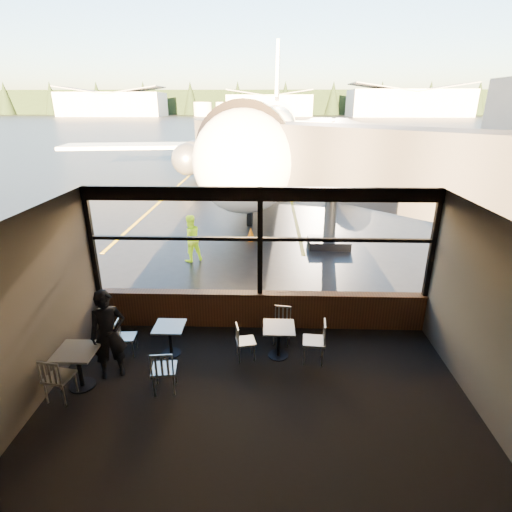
{
  "coord_description": "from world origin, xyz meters",
  "views": [
    {
      "loc": [
        0.18,
        -8.71,
        5.21
      ],
      "look_at": [
        -0.13,
        1.0,
        1.5
      ],
      "focal_mm": 28.0,
      "sensor_mm": 36.0,
      "label": 1
    }
  ],
  "objects_px": {
    "cafe_table_mid": "(170,340)",
    "cone_nose": "(251,234)",
    "chair_near_w": "(246,342)",
    "ground_crew": "(190,238)",
    "cafe_table_left": "(80,369)",
    "chair_mid_w": "(127,337)",
    "airliner": "(268,96)",
    "chair_near_n": "(282,326)",
    "chair_left_s": "(59,377)",
    "jet_bridge": "(365,186)",
    "cafe_table_near": "(279,342)",
    "passenger": "(108,335)",
    "chair_near_e": "(314,341)",
    "chair_mid_s": "(164,369)"
  },
  "relations": [
    {
      "from": "cone_nose",
      "to": "chair_left_s",
      "type": "bearing_deg",
      "value": -108.32
    },
    {
      "from": "cafe_table_mid",
      "to": "chair_near_e",
      "type": "xyz_separation_m",
      "value": [
        3.12,
        -0.15,
        0.13
      ]
    },
    {
      "from": "airliner",
      "to": "chair_mid_w",
      "type": "bearing_deg",
      "value": -94.15
    },
    {
      "from": "chair_near_n",
      "to": "chair_left_s",
      "type": "xyz_separation_m",
      "value": [
        -4.18,
        -2.05,
        0.05
      ]
    },
    {
      "from": "cafe_table_near",
      "to": "cafe_table_left",
      "type": "height_order",
      "value": "cafe_table_left"
    },
    {
      "from": "jet_bridge",
      "to": "cone_nose",
      "type": "height_order",
      "value": "jet_bridge"
    },
    {
      "from": "chair_near_e",
      "to": "airliner",
      "type": "bearing_deg",
      "value": 7.98
    },
    {
      "from": "ground_crew",
      "to": "chair_mid_w",
      "type": "bearing_deg",
      "value": 53.33
    },
    {
      "from": "chair_near_w",
      "to": "chair_near_n",
      "type": "height_order",
      "value": "chair_near_n"
    },
    {
      "from": "cafe_table_mid",
      "to": "chair_near_w",
      "type": "height_order",
      "value": "chair_near_w"
    },
    {
      "from": "jet_bridge",
      "to": "cafe_table_mid",
      "type": "bearing_deg",
      "value": -129.4
    },
    {
      "from": "cafe_table_mid",
      "to": "chair_near_n",
      "type": "xyz_separation_m",
      "value": [
        2.46,
        0.56,
        0.07
      ]
    },
    {
      "from": "airliner",
      "to": "cafe_table_left",
      "type": "distance_m",
      "value": 24.64
    },
    {
      "from": "cafe_table_mid",
      "to": "cone_nose",
      "type": "height_order",
      "value": "cafe_table_mid"
    },
    {
      "from": "cafe_table_mid",
      "to": "cone_nose",
      "type": "relative_size",
      "value": 1.34
    },
    {
      "from": "cafe_table_left",
      "to": "chair_mid_w",
      "type": "xyz_separation_m",
      "value": [
        0.53,
        1.14,
        -0.01
      ]
    },
    {
      "from": "cafe_table_left",
      "to": "passenger",
      "type": "xyz_separation_m",
      "value": [
        0.49,
        0.38,
        0.53
      ]
    },
    {
      "from": "chair_near_n",
      "to": "ground_crew",
      "type": "distance_m",
      "value": 5.96
    },
    {
      "from": "chair_near_w",
      "to": "chair_left_s",
      "type": "height_order",
      "value": "chair_left_s"
    },
    {
      "from": "jet_bridge",
      "to": "chair_near_e",
      "type": "xyz_separation_m",
      "value": [
        -2.42,
        -6.9,
        -2.02
      ]
    },
    {
      "from": "jet_bridge",
      "to": "ground_crew",
      "type": "relative_size",
      "value": 6.89
    },
    {
      "from": "cafe_table_mid",
      "to": "chair_mid_w",
      "type": "relative_size",
      "value": 0.87
    },
    {
      "from": "chair_near_e",
      "to": "chair_mid_w",
      "type": "relative_size",
      "value": 1.18
    },
    {
      "from": "chair_mid_w",
      "to": "ground_crew",
      "type": "xyz_separation_m",
      "value": [
        0.37,
        5.66,
        0.42
      ]
    },
    {
      "from": "cafe_table_mid",
      "to": "chair_near_n",
      "type": "bearing_deg",
      "value": 12.78
    },
    {
      "from": "airliner",
      "to": "chair_mid_w",
      "type": "relative_size",
      "value": 46.08
    },
    {
      "from": "chair_near_w",
      "to": "ground_crew",
      "type": "bearing_deg",
      "value": -171.45
    },
    {
      "from": "chair_near_w",
      "to": "chair_mid_w",
      "type": "height_order",
      "value": "chair_near_w"
    },
    {
      "from": "chair_near_w",
      "to": "chair_mid_s",
      "type": "height_order",
      "value": "chair_mid_s"
    },
    {
      "from": "jet_bridge",
      "to": "passenger",
      "type": "distance_m",
      "value": 10.08
    },
    {
      "from": "jet_bridge",
      "to": "cafe_table_near",
      "type": "bearing_deg",
      "value": -115.1
    },
    {
      "from": "chair_near_n",
      "to": "jet_bridge",
      "type": "bearing_deg",
      "value": -107.38
    },
    {
      "from": "cafe_table_mid",
      "to": "chair_near_w",
      "type": "relative_size",
      "value": 0.86
    },
    {
      "from": "chair_mid_s",
      "to": "ground_crew",
      "type": "height_order",
      "value": "ground_crew"
    },
    {
      "from": "cafe_table_near",
      "to": "chair_mid_w",
      "type": "relative_size",
      "value": 0.91
    },
    {
      "from": "chair_mid_s",
      "to": "chair_left_s",
      "type": "distance_m",
      "value": 1.91
    },
    {
      "from": "passenger",
      "to": "chair_near_n",
      "type": "bearing_deg",
      "value": -2.83
    },
    {
      "from": "cafe_table_near",
      "to": "passenger",
      "type": "bearing_deg",
      "value": -167.52
    },
    {
      "from": "jet_bridge",
      "to": "ground_crew",
      "type": "height_order",
      "value": "jet_bridge"
    },
    {
      "from": "chair_near_e",
      "to": "ground_crew",
      "type": "bearing_deg",
      "value": 37.82
    },
    {
      "from": "chair_near_w",
      "to": "chair_left_s",
      "type": "xyz_separation_m",
      "value": [
        -3.38,
        -1.39,
        0.06
      ]
    },
    {
      "from": "cafe_table_near",
      "to": "chair_mid_s",
      "type": "relative_size",
      "value": 0.77
    },
    {
      "from": "passenger",
      "to": "ground_crew",
      "type": "relative_size",
      "value": 1.13
    },
    {
      "from": "passenger",
      "to": "ground_crew",
      "type": "xyz_separation_m",
      "value": [
        0.42,
        6.41,
        -0.11
      ]
    },
    {
      "from": "chair_mid_s",
      "to": "cone_nose",
      "type": "bearing_deg",
      "value": 75.18
    },
    {
      "from": "chair_near_e",
      "to": "cafe_table_near",
      "type": "bearing_deg",
      "value": 84.31
    },
    {
      "from": "chair_mid_w",
      "to": "chair_left_s",
      "type": "relative_size",
      "value": 0.85
    },
    {
      "from": "airliner",
      "to": "cafe_table_mid",
      "type": "bearing_deg",
      "value": -91.73
    },
    {
      "from": "chair_near_n",
      "to": "chair_left_s",
      "type": "height_order",
      "value": "chair_left_s"
    },
    {
      "from": "chair_mid_w",
      "to": "cone_nose",
      "type": "distance_m",
      "value": 8.33
    }
  ]
}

